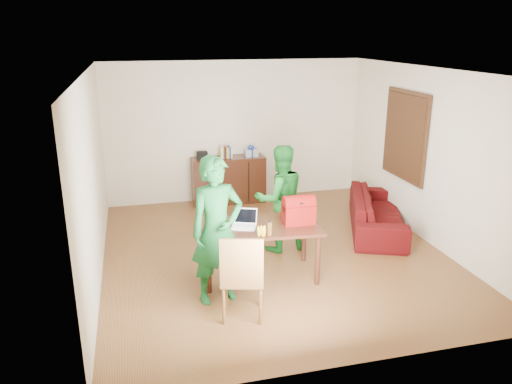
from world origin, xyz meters
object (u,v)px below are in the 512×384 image
object	(u,v)px
chair	(243,292)
red_bag	(299,212)
bottle	(270,228)
table	(260,231)
sofa	(377,212)
person_near	(217,230)
person_far	(280,198)
laptop	(244,225)

from	to	relation	value
chair	red_bag	distance (m)	1.44
bottle	red_bag	bearing A→B (deg)	31.45
bottle	table	bearing A→B (deg)	95.93
bottle	sofa	size ratio (longest dim) A/B	0.09
sofa	chair	bearing A→B (deg)	149.03
red_bag	table	bearing A→B (deg)	174.89
person_near	sofa	xyz separation A→B (m)	(2.99, 1.62, -0.61)
table	person_near	distance (m)	0.85
chair	sofa	distance (m)	3.49
person_far	red_bag	world-z (taller)	person_far
table	person_far	world-z (taller)	person_far
person_near	bottle	distance (m)	0.71
person_near	sofa	distance (m)	3.46
chair	person_near	xyz separation A→B (m)	(-0.21, 0.47, 0.61)
table	sofa	distance (m)	2.63
bottle	sofa	world-z (taller)	bottle
chair	person_far	distance (m)	2.05
bottle	chair	bearing A→B (deg)	-129.33
person_far	sofa	size ratio (longest dim) A/B	0.78
person_far	chair	bearing A→B (deg)	55.41
chair	red_bag	xyz separation A→B (m)	(0.97, 0.89, 0.59)
person_near	chair	bearing A→B (deg)	-79.27
person_far	table	bearing A→B (deg)	51.15
red_bag	chair	bearing A→B (deg)	-136.02
person_far	sofa	world-z (taller)	person_far
chair	table	bearing A→B (deg)	79.35
table	red_bag	distance (m)	0.58
table	red_bag	xyz separation A→B (m)	(0.52, -0.06, 0.25)
laptop	red_bag	size ratio (longest dim) A/B	0.89
person_near	laptop	bearing A→B (deg)	32.85
chair	red_bag	bearing A→B (deg)	57.13
red_bag	sofa	size ratio (longest dim) A/B	0.20
chair	person_near	size ratio (longest dim) A/B	0.58
chair	laptop	world-z (taller)	chair
red_bag	sofa	distance (m)	2.26
person_near	laptop	world-z (taller)	person_near
laptop	red_bag	world-z (taller)	red_bag
chair	sofa	bearing A→B (deg)	51.54
person_far	bottle	size ratio (longest dim) A/B	8.40
chair	laptop	xyz separation A→B (m)	(0.22, 0.91, 0.48)
laptop	sofa	world-z (taller)	laptop
laptop	bottle	bearing A→B (deg)	-28.92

